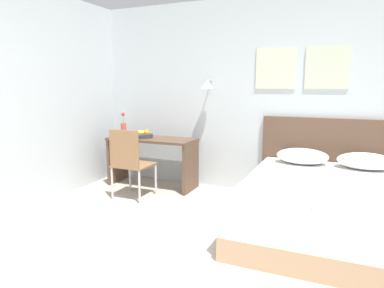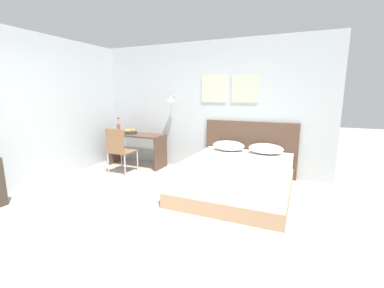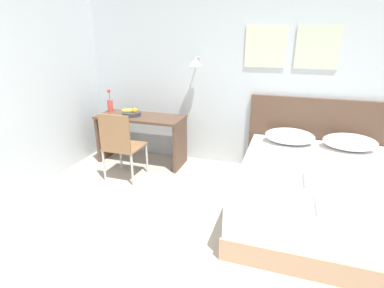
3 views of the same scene
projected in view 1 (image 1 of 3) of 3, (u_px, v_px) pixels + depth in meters
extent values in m
cube|color=silver|center=(250.00, 97.00, 4.72)|extent=(5.31, 0.06, 2.65)
cube|color=beige|center=(276.00, 69.00, 4.49)|extent=(0.52, 0.02, 0.52)
cube|color=beige|center=(327.00, 68.00, 4.24)|extent=(0.52, 0.02, 0.52)
cylinder|color=#B2B2B7|center=(210.00, 80.00, 4.80)|extent=(0.02, 0.16, 0.02)
cone|color=white|center=(207.00, 84.00, 4.73)|extent=(0.17, 0.17, 0.12)
cube|color=tan|center=(327.00, 222.00, 3.48)|extent=(1.68, 2.04, 0.22)
cube|color=white|center=(329.00, 197.00, 3.44)|extent=(1.65, 2.00, 0.30)
cube|color=brown|center=(333.00, 160.00, 4.36)|extent=(1.80, 0.06, 1.07)
ellipsoid|color=white|center=(302.00, 156.00, 4.22)|extent=(0.62, 0.42, 0.19)
ellipsoid|color=white|center=(366.00, 161.00, 3.95)|extent=(0.62, 0.42, 0.19)
cube|color=white|center=(326.00, 188.00, 3.14)|extent=(0.32, 0.35, 0.06)
cube|color=white|center=(335.00, 204.00, 2.70)|extent=(0.32, 0.34, 0.06)
cube|color=brown|center=(152.00, 139.00, 4.99)|extent=(1.28, 0.53, 0.03)
cube|color=brown|center=(118.00, 160.00, 5.30)|extent=(0.04, 0.49, 0.69)
cube|color=brown|center=(191.00, 167.00, 4.81)|extent=(0.04, 0.49, 0.69)
cube|color=#8E6642|center=(134.00, 165.00, 4.54)|extent=(0.46, 0.46, 0.02)
cube|color=#8E6642|center=(124.00, 149.00, 4.31)|extent=(0.42, 0.03, 0.48)
cylinder|color=#B7B7BC|center=(130.00, 176.00, 4.85)|extent=(0.03, 0.03, 0.43)
cylinder|color=#B7B7BC|center=(156.00, 179.00, 4.69)|extent=(0.03, 0.03, 0.43)
cylinder|color=#B7B7BC|center=(112.00, 183.00, 4.48)|extent=(0.03, 0.03, 0.43)
cylinder|color=#B7B7BC|center=(139.00, 187.00, 4.31)|extent=(0.03, 0.03, 0.43)
cylinder|color=#333842|center=(144.00, 136.00, 5.01)|extent=(0.27, 0.27, 0.05)
sphere|color=orange|center=(147.00, 133.00, 4.99)|extent=(0.09, 0.09, 0.09)
ellipsoid|color=yellow|center=(140.00, 133.00, 5.01)|extent=(0.19, 0.13, 0.07)
cylinder|color=#D14C42|center=(124.00, 129.00, 5.25)|extent=(0.08, 0.08, 0.19)
cylinder|color=#3D7538|center=(123.00, 119.00, 5.22)|extent=(0.01, 0.01, 0.14)
sphere|color=#DB3838|center=(123.00, 114.00, 5.21)|extent=(0.06, 0.06, 0.06)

